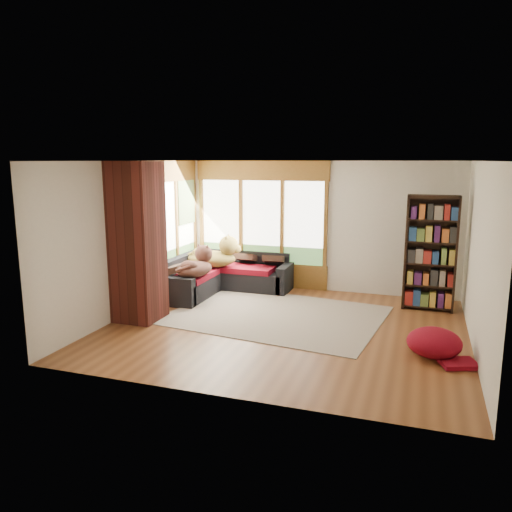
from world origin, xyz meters
The scene contains 17 objects.
floor centered at (0.00, 0.00, 0.00)m, with size 5.50×5.50×0.00m, color brown.
ceiling centered at (0.00, 0.00, 2.60)m, with size 5.50×5.50×0.00m, color white.
wall_back centered at (0.00, 2.50, 1.30)m, with size 5.50×0.04×2.60m, color silver.
wall_front centered at (0.00, -2.50, 1.30)m, with size 5.50×0.04×2.60m, color silver.
wall_left centered at (-2.75, 0.00, 1.30)m, with size 0.04×5.00×2.60m, color silver.
wall_right centered at (2.75, 0.00, 1.30)m, with size 0.04×5.00×2.60m, color silver.
windows_back centered at (-1.20, 2.47, 1.35)m, with size 2.82×0.10×1.90m.
windows_left centered at (-2.72, 1.20, 1.35)m, with size 0.10×2.62×1.90m.
roller_blind centered at (-2.69, 2.03, 1.75)m, with size 0.03×0.72×0.90m, color #728F57.
brick_chimney centered at (-2.40, -0.35, 1.30)m, with size 0.70×0.70×2.60m, color #471914.
sectional_sofa centered at (-1.95, 1.70, 0.30)m, with size 2.20×2.20×0.80m.
area_rug centered at (-0.30, 0.56, 0.01)m, with size 3.46×2.64×0.01m, color beige.
bookshelf centered at (2.14, 1.75, 1.01)m, with size 0.87×0.29×2.02m.
pouf centered at (2.23, -0.51, 0.21)m, with size 0.72×0.72×0.39m, color maroon.
dog_tan centered at (-1.93, 1.77, 0.82)m, with size 1.12×0.81×0.56m.
dog_brindle centered at (-1.96, 0.94, 0.78)m, with size 0.66×0.94×0.48m.
throw_pillows centered at (-1.86, 1.75, 0.76)m, with size 1.98×1.68×0.45m.
Camera 1 is at (1.98, -7.31, 2.62)m, focal length 35.00 mm.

